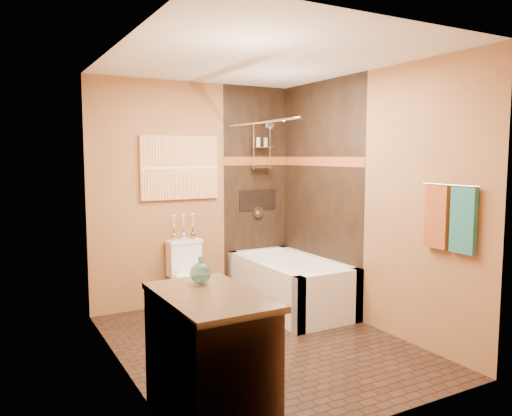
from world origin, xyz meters
TOP-DOWN VIEW (x-y plane):
  - floor at (0.00, 0.00)m, footprint 3.00×3.00m
  - wall_left at (-1.20, 0.00)m, footprint 0.02×3.00m
  - wall_right at (1.20, 0.00)m, footprint 0.02×3.00m
  - wall_back at (0.00, 1.50)m, footprint 2.40×0.02m
  - wall_front at (0.00, -1.50)m, footprint 2.40×0.02m
  - ceiling at (0.00, 0.00)m, footprint 3.00×3.00m
  - alcove_tile_back at (0.78, 1.49)m, footprint 0.85×0.01m
  - alcove_tile_right at (1.19, 0.75)m, footprint 0.01×1.50m
  - mosaic_band_back at (0.78, 1.48)m, footprint 0.85×0.01m
  - mosaic_band_right at (1.18, 0.75)m, footprint 0.01×1.50m
  - alcove_niche at (0.80, 1.48)m, footprint 0.50×0.01m
  - shower_fixtures at (0.80, 1.38)m, footprint 0.24×0.33m
  - curtain_rod at (0.40, 0.75)m, footprint 0.03×1.55m
  - towel_bar at (1.15, -1.05)m, footprint 0.02×0.55m
  - towel_teal at (1.16, -1.18)m, footprint 0.05×0.22m
  - towel_rust at (1.16, -0.92)m, footprint 0.05×0.22m
  - sunset_painting at (-0.19, 1.48)m, footprint 0.90×0.04m
  - vanity_mirror at (-1.19, -1.00)m, footprint 0.01×1.00m
  - bathtub at (0.80, 0.75)m, footprint 0.80×1.50m
  - toilet at (-0.19, 1.22)m, footprint 0.39×0.58m
  - vanity at (-0.92, -1.00)m, footprint 0.59×0.95m
  - teal_bottle at (-0.87, -0.75)m, footprint 0.19×0.19m
  - bud_vases at (-0.19, 1.39)m, footprint 0.28×0.06m

SIDE VIEW (x-z plane):
  - floor at x=0.00m, z-range 0.00..0.00m
  - bathtub at x=0.80m, z-range -0.05..0.50m
  - toilet at x=-0.19m, z-range 0.00..0.76m
  - vanity at x=-0.92m, z-range 0.00..0.84m
  - bud_vases at x=-0.19m, z-range 0.77..1.05m
  - teal_bottle at x=-0.87m, z-range 0.81..1.04m
  - alcove_niche at x=0.80m, z-range 1.02..1.27m
  - towel_teal at x=1.16m, z-range 0.92..1.44m
  - towel_rust at x=1.16m, z-range 0.92..1.44m
  - wall_left at x=-1.20m, z-range 0.00..2.50m
  - wall_right at x=1.20m, z-range 0.00..2.50m
  - wall_back at x=0.00m, z-range 0.00..2.50m
  - wall_front at x=0.00m, z-range 0.00..2.50m
  - alcove_tile_back at x=0.78m, z-range 0.00..2.50m
  - alcove_tile_right at x=1.19m, z-range 0.00..2.50m
  - towel_bar at x=1.15m, z-range 1.44..1.46m
  - vanity_mirror at x=-1.19m, z-range 1.05..1.95m
  - sunset_painting at x=-0.19m, z-range 1.20..1.90m
  - mosaic_band_back at x=0.78m, z-range 1.57..1.67m
  - mosaic_band_right at x=1.18m, z-range 1.57..1.67m
  - shower_fixtures at x=0.80m, z-range 1.08..2.25m
  - curtain_rod at x=0.40m, z-range 2.01..2.03m
  - ceiling at x=0.00m, z-range 2.50..2.50m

